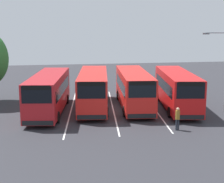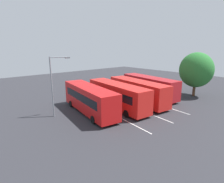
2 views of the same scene
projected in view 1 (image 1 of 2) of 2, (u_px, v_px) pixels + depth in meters
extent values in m
plane|color=#2B2B30|center=(113.00, 109.00, 31.32)|extent=(76.23, 76.23, 0.00)
cube|color=#AD191E|center=(49.00, 92.00, 29.64)|extent=(10.85, 4.05, 3.03)
cube|color=black|center=(37.00, 95.00, 24.32)|extent=(0.45, 2.17, 1.27)
cube|color=black|center=(63.00, 88.00, 29.60)|extent=(8.81, 1.43, 0.97)
cube|color=black|center=(35.00, 88.00, 29.55)|extent=(8.81, 1.43, 0.97)
cube|color=black|center=(36.00, 88.00, 24.21)|extent=(0.40, 1.97, 0.32)
cube|color=black|center=(38.00, 123.00, 24.69)|extent=(0.44, 2.27, 0.36)
cylinder|color=black|center=(58.00, 117.00, 26.60)|extent=(0.93, 0.41, 0.90)
cylinder|color=black|center=(27.00, 117.00, 26.55)|extent=(0.93, 0.41, 0.90)
cylinder|color=black|center=(67.00, 99.00, 33.26)|extent=(0.93, 0.41, 0.90)
cylinder|color=black|center=(43.00, 99.00, 33.21)|extent=(0.93, 0.41, 0.90)
cube|color=red|center=(93.00, 89.00, 31.25)|extent=(10.85, 3.97, 3.03)
cube|color=black|center=(91.00, 90.00, 25.94)|extent=(0.43, 2.18, 1.27)
cube|color=black|center=(106.00, 85.00, 31.22)|extent=(8.82, 1.35, 0.97)
cube|color=black|center=(80.00, 85.00, 31.15)|extent=(8.82, 1.35, 0.97)
cube|color=black|center=(91.00, 84.00, 25.82)|extent=(0.38, 1.98, 0.32)
cube|color=black|center=(92.00, 117.00, 26.30)|extent=(0.42, 2.27, 0.36)
cylinder|color=black|center=(107.00, 112.00, 28.22)|extent=(0.93, 0.41, 0.90)
cylinder|color=black|center=(78.00, 112.00, 28.15)|extent=(0.93, 0.41, 0.90)
cylinder|color=black|center=(106.00, 96.00, 34.88)|extent=(0.93, 0.41, 0.90)
cylinder|color=black|center=(83.00, 96.00, 34.81)|extent=(0.93, 0.41, 0.90)
cube|color=red|center=(134.00, 88.00, 31.59)|extent=(10.81, 3.62, 3.03)
cube|color=black|center=(142.00, 90.00, 26.28)|extent=(0.36, 2.18, 1.27)
cube|color=black|center=(147.00, 84.00, 31.59)|extent=(8.86, 1.05, 0.97)
cube|color=black|center=(121.00, 84.00, 31.44)|extent=(8.86, 1.05, 0.97)
cube|color=black|center=(142.00, 83.00, 26.16)|extent=(0.32, 1.98, 0.32)
cube|color=black|center=(142.00, 116.00, 26.65)|extent=(0.35, 2.28, 0.36)
cylinder|color=black|center=(152.00, 111.00, 28.59)|extent=(0.93, 0.38, 0.90)
cylinder|color=black|center=(125.00, 111.00, 28.45)|extent=(0.93, 0.38, 0.90)
cylinder|color=black|center=(141.00, 95.00, 35.24)|extent=(0.93, 0.38, 0.90)
cylinder|color=black|center=(118.00, 95.00, 35.10)|extent=(0.93, 0.38, 0.90)
cube|color=red|center=(177.00, 89.00, 31.25)|extent=(10.86, 4.14, 3.03)
cube|color=black|center=(191.00, 91.00, 25.93)|extent=(0.47, 2.17, 1.27)
cube|color=black|center=(190.00, 85.00, 31.20)|extent=(8.80, 1.50, 0.97)
cube|color=black|center=(164.00, 85.00, 31.17)|extent=(8.80, 1.50, 0.97)
cube|color=black|center=(191.00, 84.00, 25.81)|extent=(0.42, 1.97, 0.32)
cube|color=black|center=(190.00, 117.00, 26.30)|extent=(0.46, 2.27, 0.36)
cylinder|color=black|center=(198.00, 112.00, 28.19)|extent=(0.93, 0.42, 0.90)
cylinder|color=black|center=(170.00, 112.00, 28.17)|extent=(0.93, 0.42, 0.90)
cylinder|color=black|center=(181.00, 96.00, 34.85)|extent=(0.93, 0.42, 0.90)
cylinder|color=black|center=(158.00, 96.00, 34.83)|extent=(0.93, 0.42, 0.90)
cylinder|color=#232833|center=(176.00, 125.00, 24.70)|extent=(0.13, 0.13, 0.83)
cylinder|color=#232833|center=(178.00, 125.00, 24.75)|extent=(0.13, 0.13, 0.83)
cylinder|color=olive|center=(178.00, 115.00, 24.58)|extent=(0.36, 0.36, 0.65)
sphere|color=tan|center=(178.00, 109.00, 24.50)|extent=(0.22, 0.22, 0.22)
cylinder|color=gray|center=(217.00, 33.00, 29.40)|extent=(0.57, 1.94, 0.10)
cube|color=slate|center=(206.00, 34.00, 29.48)|extent=(0.33, 0.59, 0.14)
cube|color=silver|center=(71.00, 110.00, 30.68)|extent=(16.22, 2.04, 0.01)
cube|color=silver|center=(113.00, 108.00, 31.32)|extent=(16.22, 2.04, 0.01)
cube|color=silver|center=(153.00, 107.00, 31.97)|extent=(16.22, 2.04, 0.01)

